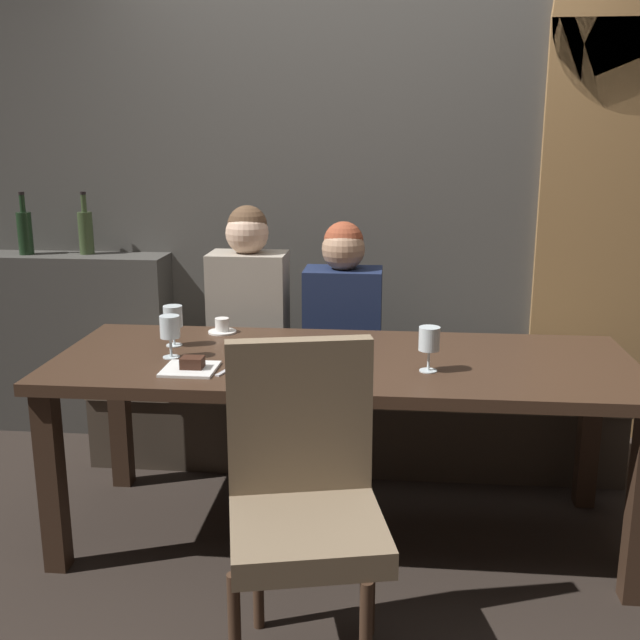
% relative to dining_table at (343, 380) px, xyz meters
% --- Properties ---
extents(ground, '(9.00, 9.00, 0.00)m').
position_rel_dining_table_xyz_m(ground, '(0.00, 0.00, -0.65)').
color(ground, black).
extents(back_wall_tiled, '(6.00, 0.12, 3.00)m').
position_rel_dining_table_xyz_m(back_wall_tiled, '(0.00, 1.22, 0.85)').
color(back_wall_tiled, '#4C4944').
rests_on(back_wall_tiled, ground).
extents(arched_door, '(0.90, 0.05, 2.55)m').
position_rel_dining_table_xyz_m(arched_door, '(1.35, 1.15, 0.71)').
color(arched_door, olive).
rests_on(arched_door, ground).
extents(back_counter, '(1.10, 0.28, 0.95)m').
position_rel_dining_table_xyz_m(back_counter, '(-1.55, 1.04, -0.18)').
color(back_counter, '#413E3A').
rests_on(back_counter, ground).
extents(dining_table, '(2.20, 0.84, 0.74)m').
position_rel_dining_table_xyz_m(dining_table, '(0.00, 0.00, 0.00)').
color(dining_table, '#342217').
rests_on(dining_table, ground).
extents(banquette_bench, '(2.50, 0.44, 0.45)m').
position_rel_dining_table_xyz_m(banquette_bench, '(0.00, 0.70, -0.42)').
color(banquette_bench, '#40352A').
rests_on(banquette_bench, ground).
extents(chair_near_side, '(0.53, 0.53, 0.98)m').
position_rel_dining_table_xyz_m(chair_near_side, '(-0.07, -0.72, -0.09)').
color(chair_near_side, '#3D281C').
rests_on(chair_near_side, ground).
extents(diner_redhead, '(0.36, 0.24, 0.80)m').
position_rel_dining_table_xyz_m(diner_redhead, '(-0.49, 0.68, 0.18)').
color(diner_redhead, '#9E9384').
rests_on(diner_redhead, banquette_bench).
extents(diner_bearded, '(0.36, 0.24, 0.73)m').
position_rel_dining_table_xyz_m(diner_bearded, '(-0.05, 0.69, 0.14)').
color(diner_bearded, '#192342').
rests_on(diner_bearded, banquette_bench).
extents(wine_bottle_dark_red, '(0.08, 0.08, 0.33)m').
position_rel_dining_table_xyz_m(wine_bottle_dark_red, '(-1.74, 1.02, 0.42)').
color(wine_bottle_dark_red, black).
rests_on(wine_bottle_dark_red, back_counter).
extents(wine_bottle_pale_label, '(0.08, 0.08, 0.33)m').
position_rel_dining_table_xyz_m(wine_bottle_pale_label, '(-1.43, 1.07, 0.42)').
color(wine_bottle_pale_label, '#384728').
rests_on(wine_bottle_pale_label, back_counter).
extents(wine_glass_center_front, '(0.08, 0.08, 0.16)m').
position_rel_dining_table_xyz_m(wine_glass_center_front, '(0.32, -0.14, 0.20)').
color(wine_glass_center_front, silver).
rests_on(wine_glass_center_front, dining_table).
extents(wine_glass_end_right, '(0.08, 0.08, 0.16)m').
position_rel_dining_table_xyz_m(wine_glass_end_right, '(-0.65, -0.06, 0.20)').
color(wine_glass_end_right, silver).
rests_on(wine_glass_end_right, dining_table).
extents(wine_glass_center_back, '(0.08, 0.08, 0.16)m').
position_rel_dining_table_xyz_m(wine_glass_center_back, '(-0.69, 0.10, 0.20)').
color(wine_glass_center_back, silver).
rests_on(wine_glass_center_back, dining_table).
extents(espresso_cup, '(0.12, 0.12, 0.06)m').
position_rel_dining_table_xyz_m(espresso_cup, '(-0.54, 0.32, 0.11)').
color(espresso_cup, white).
rests_on(espresso_cup, dining_table).
extents(dessert_plate, '(0.19, 0.19, 0.05)m').
position_rel_dining_table_xyz_m(dessert_plate, '(-0.54, -0.21, 0.10)').
color(dessert_plate, white).
rests_on(dessert_plate, dining_table).
extents(fork_on_table, '(0.07, 0.17, 0.01)m').
position_rel_dining_table_xyz_m(fork_on_table, '(-0.40, -0.19, 0.09)').
color(fork_on_table, silver).
rests_on(fork_on_table, dining_table).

